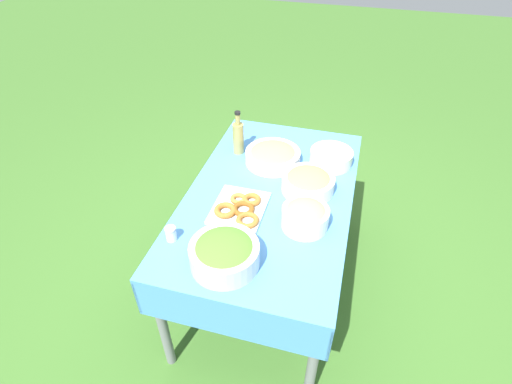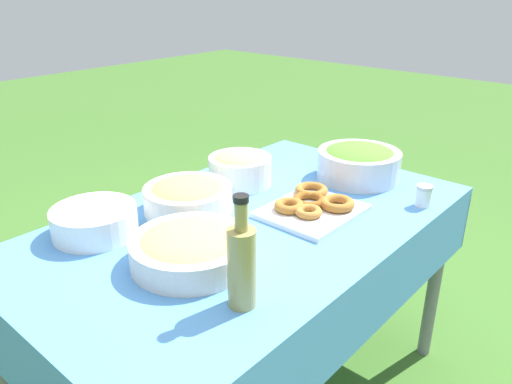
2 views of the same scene
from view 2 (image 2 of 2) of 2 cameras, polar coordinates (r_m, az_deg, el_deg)
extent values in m
cube|color=#4C8CD1|center=(1.58, -0.80, -3.57)|extent=(1.46, 0.88, 0.02)
cube|color=#4C8CD1|center=(1.92, -10.41, -2.91)|extent=(1.46, 0.01, 0.22)
cube|color=#4C8CD1|center=(1.43, 12.50, -13.02)|extent=(1.46, 0.01, 0.22)
cube|color=#4C8CD1|center=(2.17, 12.13, 0.15)|extent=(0.01, 0.88, 0.22)
cube|color=#4C8CD1|center=(1.30, -24.05, -19.11)|extent=(0.01, 0.88, 0.22)
cylinder|color=slate|center=(2.43, 3.26, -3.39)|extent=(0.05, 0.05, 0.72)
cylinder|color=slate|center=(1.75, -26.71, -18.05)|extent=(0.05, 0.05, 0.72)
cylinder|color=slate|center=(2.11, 19.79, -9.29)|extent=(0.05, 0.05, 0.72)
cylinder|color=silver|center=(1.92, 11.63, 3.06)|extent=(0.31, 0.31, 0.11)
ellipsoid|color=#51892D|center=(1.90, 11.73, 4.21)|extent=(0.27, 0.27, 0.07)
cylinder|color=white|center=(1.83, -1.84, 2.46)|extent=(0.23, 0.23, 0.11)
ellipsoid|color=tan|center=(1.81, -1.85, 3.60)|extent=(0.20, 0.20, 0.07)
cube|color=silver|center=(1.62, 6.41, -2.17)|extent=(0.31, 0.26, 0.02)
torus|color=#B27533|center=(1.57, 6.03, -2.25)|extent=(0.09, 0.09, 0.02)
torus|color=#A36628|center=(1.63, 9.26, -1.29)|extent=(0.13, 0.13, 0.03)
torus|color=#A36628|center=(1.73, 6.35, 0.21)|extent=(0.16, 0.16, 0.03)
torus|color=#A36628|center=(1.60, 3.81, -1.59)|extent=(0.10, 0.10, 0.03)
torus|color=brown|center=(1.65, 6.10, -0.95)|extent=(0.16, 0.16, 0.03)
cylinder|color=white|center=(1.56, -17.80, -4.38)|extent=(0.25, 0.25, 0.01)
cylinder|color=white|center=(1.56, -17.86, -3.98)|extent=(0.25, 0.25, 0.01)
cylinder|color=white|center=(1.55, -17.91, -3.59)|extent=(0.25, 0.25, 0.01)
cylinder|color=white|center=(1.55, -17.96, -3.19)|extent=(0.25, 0.25, 0.01)
cylinder|color=white|center=(1.54, -18.02, -2.79)|extent=(0.25, 0.25, 0.01)
cylinder|color=white|center=(1.54, -18.07, -2.39)|extent=(0.25, 0.25, 0.01)
cylinder|color=white|center=(1.53, -18.13, -1.98)|extent=(0.25, 0.25, 0.01)
cylinder|color=#998E4C|center=(1.14, -1.63, -8.72)|extent=(0.07, 0.07, 0.19)
cylinder|color=#998E4C|center=(1.08, -1.71, -2.79)|extent=(0.03, 0.03, 0.07)
cylinder|color=black|center=(1.06, -1.74, -0.77)|extent=(0.03, 0.03, 0.02)
cylinder|color=silver|center=(1.34, -7.40, -6.64)|extent=(0.33, 0.33, 0.07)
ellipsoid|color=tan|center=(1.33, -7.46, -5.77)|extent=(0.29, 0.29, 0.07)
cylinder|color=white|center=(1.63, -7.76, -0.82)|extent=(0.28, 0.28, 0.09)
ellipsoid|color=#ADCC59|center=(1.62, -7.82, 0.10)|extent=(0.25, 0.25, 0.07)
cylinder|color=white|center=(1.75, 18.59, -0.60)|extent=(0.05, 0.05, 0.06)
cylinder|color=silver|center=(1.73, 18.74, 0.50)|extent=(0.05, 0.05, 0.01)
camera|label=1|loc=(3.06, 18.01, 34.97)|focal=28.00mm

